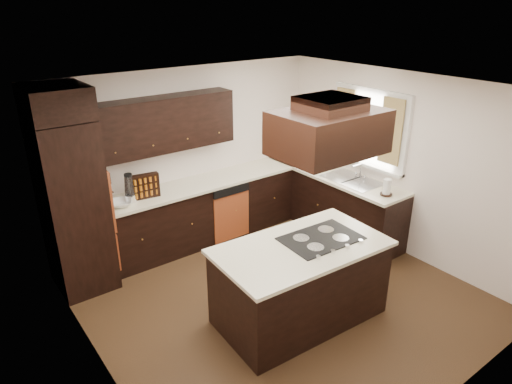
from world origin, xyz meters
TOP-DOWN VIEW (x-y plane):
  - floor at (0.00, 0.00)m, footprint 4.20×4.20m
  - ceiling at (0.00, 0.00)m, footprint 4.20×4.20m
  - wall_back at (0.00, 2.11)m, footprint 4.20×0.02m
  - wall_front at (0.00, -2.11)m, footprint 4.20×0.02m
  - wall_left at (-2.11, 0.00)m, footprint 0.02×4.20m
  - wall_right at (2.11, 0.00)m, footprint 0.02×4.20m
  - oven_column at (-1.78, 1.71)m, footprint 0.65×0.75m
  - wall_oven_face at (-1.43, 1.71)m, footprint 0.05×0.62m
  - base_cabinets_back at (0.03, 1.80)m, footprint 2.93×0.60m
  - base_cabinets_right at (1.80, 0.90)m, footprint 0.60×2.40m
  - countertop_back at (0.03, 1.79)m, footprint 2.93×0.63m
  - countertop_right at (1.79, 0.90)m, footprint 0.63×2.40m
  - upper_cabinets at (-0.43, 1.93)m, footprint 2.00×0.34m
  - dishwasher_front at (0.33, 1.50)m, footprint 0.60×0.05m
  - window_frame at (2.07, 0.55)m, footprint 0.06×1.32m
  - window_pane at (2.10, 0.55)m, footprint 0.00×1.20m
  - curtain_left at (2.01, 0.13)m, footprint 0.02×0.34m
  - curtain_right at (2.01, 0.97)m, footprint 0.02×0.34m
  - sink_rim at (1.80, 0.55)m, footprint 0.52×0.84m
  - island at (-0.07, -0.42)m, footprint 1.84×1.07m
  - island_top at (-0.07, -0.42)m, footprint 1.91×1.14m
  - cooktop at (0.20, -0.44)m, footprint 0.87×0.61m
  - range_hood at (0.10, -0.55)m, footprint 1.05×0.72m
  - hood_duct at (0.10, -0.55)m, footprint 0.55×0.50m
  - blender_base at (-1.05, 1.76)m, footprint 0.15×0.15m
  - blender_pitcher at (-1.05, 1.76)m, footprint 0.13×0.13m
  - spice_rack at (-0.85, 1.76)m, footprint 0.40×0.15m
  - mixing_bowl at (-1.21, 1.70)m, footprint 0.37×0.37m
  - soap_bottle at (1.75, 1.10)m, footprint 0.09×0.09m
  - paper_towel at (1.75, -0.10)m, footprint 0.14×0.14m

SIDE VIEW (x-z plane):
  - floor at x=0.00m, z-range -0.02..0.00m
  - dishwasher_front at x=0.33m, z-range 0.04..0.76m
  - base_cabinets_back at x=0.03m, z-range 0.00..0.88m
  - base_cabinets_right at x=1.80m, z-range 0.00..0.88m
  - island at x=-0.07m, z-range 0.00..0.88m
  - countertop_back at x=0.03m, z-range 0.88..0.92m
  - countertop_right at x=1.79m, z-range 0.88..0.92m
  - island_top at x=-0.07m, z-range 0.88..0.92m
  - sink_rim at x=1.80m, z-range 0.92..0.93m
  - cooktop at x=0.20m, z-range 0.92..0.93m
  - mixing_bowl at x=-1.21m, z-range 0.92..0.99m
  - blender_base at x=-1.05m, z-range 0.92..1.02m
  - soap_bottle at x=1.75m, z-range 0.92..1.09m
  - paper_towel at x=1.75m, z-range 0.92..1.15m
  - oven_column at x=-1.78m, z-range 0.00..2.12m
  - spice_rack at x=-0.85m, z-range 0.92..1.25m
  - wall_oven_face at x=-1.43m, z-range 0.73..1.51m
  - blender_pitcher at x=-1.05m, z-range 1.02..1.28m
  - wall_back at x=0.00m, z-range 0.00..2.50m
  - wall_front at x=0.00m, z-range 0.00..2.50m
  - wall_left at x=-2.11m, z-range 0.00..2.50m
  - wall_right at x=2.11m, z-range 0.00..2.50m
  - window_frame at x=2.07m, z-range 1.09..2.21m
  - window_pane at x=2.10m, z-range 1.15..2.15m
  - curtain_left at x=2.01m, z-range 1.25..2.15m
  - curtain_right at x=2.01m, z-range 1.25..2.15m
  - upper_cabinets at x=-0.43m, z-range 1.45..2.17m
  - range_hood at x=0.10m, z-range 1.95..2.37m
  - hood_duct at x=0.10m, z-range 2.37..2.50m
  - ceiling at x=0.00m, z-range 2.50..2.52m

